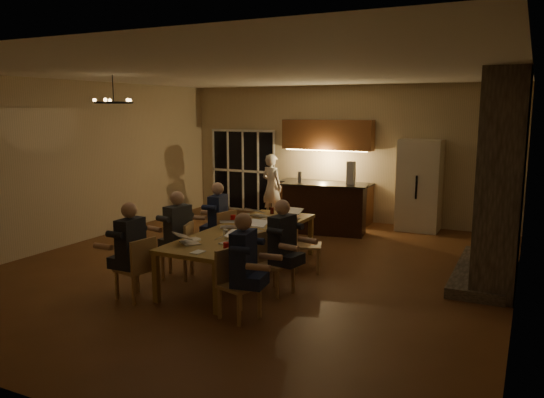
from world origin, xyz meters
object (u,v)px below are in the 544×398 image
Objects in this scene: mug_front at (225,232)px; plate_left at (193,240)px; laptop_a at (190,236)px; bar_bottle at (300,177)px; laptop_d at (254,225)px; chair_left_near at (135,268)px; standing_person at (272,187)px; dining_table at (244,253)px; person_right_near at (244,267)px; bar_island at (324,208)px; laptop_e at (260,210)px; chair_left_far at (219,235)px; person_left_mid at (178,234)px; can_cola at (272,211)px; laptop_f at (290,212)px; laptop_b at (232,236)px; laptop_c at (230,221)px; redcup_mid at (233,218)px; mug_mid at (264,222)px; plate_far at (286,224)px; bar_blender at (351,173)px; chair_left_mid at (177,250)px; can_silver at (226,235)px; mug_back at (247,216)px; redcup_near at (227,247)px; chair_right_mid at (276,263)px; person_left_far at (218,221)px; chair_right_far at (308,245)px; person_right_mid at (282,247)px; plate_near at (248,238)px; chair_right_near at (239,285)px; person_left_near at (131,251)px.

mug_front is 0.54m from plate_left.
laptop_a is 4.37m from bar_bottle.
laptop_d is 0.50m from mug_front.
chair_left_near is 5.87m from standing_person.
laptop_d is at bearing -79.63° from laptop_a.
plate_left is at bearing -121.69° from laptop_d.
person_right_near is at bearing -60.95° from dining_table.
laptop_e is at bearing -107.82° from bar_island.
chair_left_far is 0.64× the size of person_left_mid.
plate_left is (-0.56, -0.87, -0.10)m from laptop_d.
dining_table is 27.77× the size of can_cola.
bar_island is 7.55× the size of bar_bottle.
laptop_b is at bearing -86.20° from laptop_f.
laptop_c is 2.67× the size of redcup_mid.
standing_person is 1.53m from bar_bottle.
mug_mid is 0.37m from plate_far.
bar_blender is at bearing -64.63° from laptop_a.
laptop_b is (1.19, -0.30, 0.42)m from chair_left_mid.
plate_left is (-0.40, -0.29, -0.05)m from can_silver.
redcup_near is at bearing -68.75° from mug_back.
laptop_c reaches higher than plate_far.
person_left_mid is 5.75× the size of bar_bottle.
bar_bottle is at bearing 97.88° from dining_table.
laptop_b is at bearing 138.86° from chair_right_mid.
person_left_far is at bearing 160.72° from chair_left_mid.
laptop_e reaches higher than redcup_near.
chair_right_far is 7.42× the size of can_cola.
can_silver is (0.07, -0.65, 0.44)m from dining_table.
chair_left_far is 0.64× the size of person_right_near.
chair_right_far is 2.27m from person_right_near.
chair_right_far is 3.84× the size of plate_far.
mug_front is at bearing 98.83° from person_right_mid.
standing_person is (-1.59, 4.19, 0.42)m from dining_table.
plate_near is at bearing 130.11° from laptop_e.
chair_right_near is (1.67, 0.02, 0.00)m from chair_left_near.
dining_table is 1.84× the size of bar_island.
laptop_d is 2.67× the size of redcup_near.
chair_left_mid and chair_right_far have the same top height.
person_left_mid is 4.31× the size of laptop_d.
redcup_near is 0.81m from plate_left.
chair_right_far is at bearing -85.36° from laptop_a.
can_silver is at bearing -92.60° from mug_mid.
bar_island is at bearing 88.36° from dining_table.
person_right_mid is at bearing -70.14° from bar_bottle.
mug_front is 0.41× the size of plate_left.
person_left_near is 3.01m from laptop_f.
mug_back is (0.56, 1.26, 0.11)m from person_left_mid.
plate_far is at bearing 70.32° from chair_right_far.
laptop_d is (1.08, 1.54, 0.42)m from chair_left_near.
person_left_mid is 1.23m from laptop_d.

